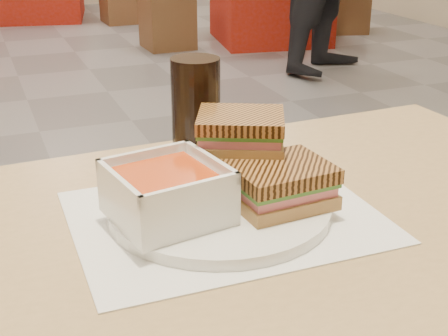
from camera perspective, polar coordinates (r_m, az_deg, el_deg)
name	(u,v)px	position (r m, az deg, el deg)	size (l,w,h in m)	color
main_table	(213,316)	(0.85, -1.01, -13.12)	(1.22, 0.74, 0.75)	tan
tray_liner	(225,217)	(0.84, 0.09, -4.40)	(0.40, 0.31, 0.00)	white
plate	(219,207)	(0.84, -0.43, -3.56)	(0.30, 0.30, 0.02)	white
soup_bowl	(167,195)	(0.79, -5.12, -2.41)	(0.15, 0.15, 0.07)	white
panini_lower	(280,184)	(0.83, 5.08, -1.47)	(0.13, 0.11, 0.06)	#9C6F49
panini_upper	(241,132)	(0.87, 1.51, 3.25)	(0.15, 0.14, 0.05)	#9C6F49
cola_glass	(196,110)	(1.00, -2.54, 5.24)	(0.08, 0.08, 0.16)	black
bg_chair_1l	(167,22)	(5.36, -5.11, 12.96)	(0.39, 0.39, 0.43)	brown
bg_chair_1r	(345,8)	(6.14, 10.79, 13.93)	(0.48, 0.48, 0.43)	brown
bg_chair_2r	(122,0)	(6.61, -9.12, 14.67)	(0.40, 0.40, 0.44)	brown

